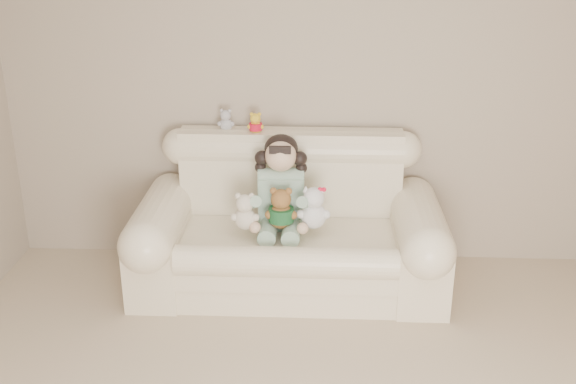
{
  "coord_description": "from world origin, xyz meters",
  "views": [
    {
      "loc": [
        -0.0,
        -2.28,
        2.41
      ],
      "look_at": [
        -0.19,
        1.9,
        0.75
      ],
      "focal_mm": 43.16,
      "sensor_mm": 36.0,
      "label": 1
    }
  ],
  "objects_px": {
    "brown_teddy": "(281,204)",
    "white_cat": "(314,203)",
    "sofa": "(289,219)",
    "seated_child": "(281,182)",
    "cream_teddy": "(245,208)"
  },
  "relations": [
    {
      "from": "seated_child",
      "to": "brown_teddy",
      "type": "distance_m",
      "value": 0.21
    },
    {
      "from": "white_cat",
      "to": "sofa",
      "type": "bearing_deg",
      "value": 142.74
    },
    {
      "from": "sofa",
      "to": "white_cat",
      "type": "xyz_separation_m",
      "value": [
        0.17,
        -0.1,
        0.16
      ]
    },
    {
      "from": "white_cat",
      "to": "cream_teddy",
      "type": "xyz_separation_m",
      "value": [
        -0.45,
        -0.04,
        -0.03
      ]
    },
    {
      "from": "sofa",
      "to": "cream_teddy",
      "type": "bearing_deg",
      "value": -153.62
    },
    {
      "from": "seated_child",
      "to": "cream_teddy",
      "type": "relative_size",
      "value": 2.22
    },
    {
      "from": "cream_teddy",
      "to": "white_cat",
      "type": "bearing_deg",
      "value": 12.83
    },
    {
      "from": "sofa",
      "to": "white_cat",
      "type": "distance_m",
      "value": 0.25
    },
    {
      "from": "sofa",
      "to": "seated_child",
      "type": "xyz_separation_m",
      "value": [
        -0.06,
        0.08,
        0.24
      ]
    },
    {
      "from": "brown_teddy",
      "to": "white_cat",
      "type": "height_order",
      "value": "white_cat"
    },
    {
      "from": "brown_teddy",
      "to": "seated_child",
      "type": "bearing_deg",
      "value": 77.05
    },
    {
      "from": "white_cat",
      "to": "seated_child",
      "type": "bearing_deg",
      "value": 134.72
    },
    {
      "from": "sofa",
      "to": "cream_teddy",
      "type": "distance_m",
      "value": 0.34
    },
    {
      "from": "white_cat",
      "to": "cream_teddy",
      "type": "distance_m",
      "value": 0.45
    },
    {
      "from": "seated_child",
      "to": "brown_teddy",
      "type": "xyz_separation_m",
      "value": [
        0.01,
        -0.19,
        -0.08
      ]
    }
  ]
}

